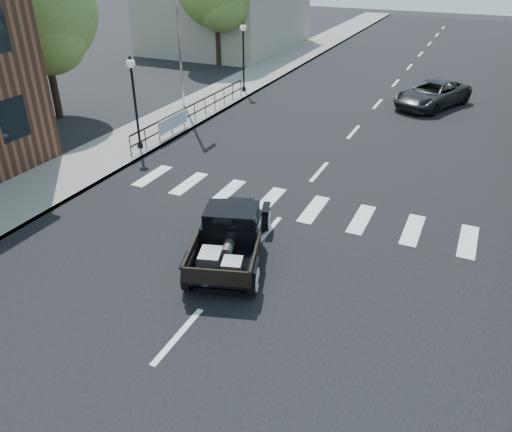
% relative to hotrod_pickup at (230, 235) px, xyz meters
% --- Properties ---
extents(ground, '(120.00, 120.00, 0.00)m').
position_rel_hotrod_pickup_xyz_m(ground, '(0.38, -0.33, -0.75)').
color(ground, black).
rests_on(ground, ground).
extents(road, '(14.00, 80.00, 0.02)m').
position_rel_hotrod_pickup_xyz_m(road, '(0.38, 14.67, -0.74)').
color(road, black).
rests_on(road, ground).
extents(road_markings, '(12.00, 60.00, 0.06)m').
position_rel_hotrod_pickup_xyz_m(road_markings, '(0.38, 9.67, -0.75)').
color(road_markings, silver).
rests_on(road_markings, ground).
extents(sidewalk_left, '(3.00, 80.00, 0.15)m').
position_rel_hotrod_pickup_xyz_m(sidewalk_left, '(-8.12, 14.67, -0.68)').
color(sidewalk_left, gray).
rests_on(sidewalk_left, ground).
extents(low_building_left, '(10.00, 12.00, 5.00)m').
position_rel_hotrod_pickup_xyz_m(low_building_left, '(-14.62, 27.67, 1.75)').
color(low_building_left, '#ACA290').
rests_on(low_building_left, ground).
extents(railing, '(0.08, 10.00, 1.00)m').
position_rel_hotrod_pickup_xyz_m(railing, '(-6.92, 9.67, -0.10)').
color(railing, black).
rests_on(railing, sidewalk_left).
extents(banner, '(0.04, 2.20, 0.60)m').
position_rel_hotrod_pickup_xyz_m(banner, '(-6.84, 7.67, -0.30)').
color(banner, silver).
rests_on(banner, sidewalk_left).
extents(lamp_post_b, '(0.36, 0.36, 3.77)m').
position_rel_hotrod_pickup_xyz_m(lamp_post_b, '(-7.22, 5.67, 1.28)').
color(lamp_post_b, black).
rests_on(lamp_post_b, sidewalk_left).
extents(lamp_post_c, '(0.36, 0.36, 3.77)m').
position_rel_hotrod_pickup_xyz_m(lamp_post_c, '(-7.22, 15.67, 1.28)').
color(lamp_post_c, black).
rests_on(lamp_post_c, sidewalk_left).
extents(big_tree_near, '(5.21, 5.21, 7.65)m').
position_rel_hotrod_pickup_xyz_m(big_tree_near, '(-13.62, 7.67, 3.07)').
color(big_tree_near, '#5C7632').
rests_on(big_tree_near, ground).
extents(big_tree_far, '(5.28, 5.28, 7.75)m').
position_rel_hotrod_pickup_xyz_m(big_tree_far, '(-12.12, 21.67, 3.12)').
color(big_tree_far, '#5C7632').
rests_on(big_tree_far, ground).
extents(hotrod_pickup, '(3.22, 4.74, 1.50)m').
position_rel_hotrod_pickup_xyz_m(hotrod_pickup, '(0.00, 0.00, 0.00)').
color(hotrod_pickup, black).
rests_on(hotrod_pickup, ground).
extents(second_car, '(3.99, 5.33, 1.34)m').
position_rel_hotrod_pickup_xyz_m(second_car, '(3.04, 17.41, -0.08)').
color(second_car, black).
rests_on(second_car, ground).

